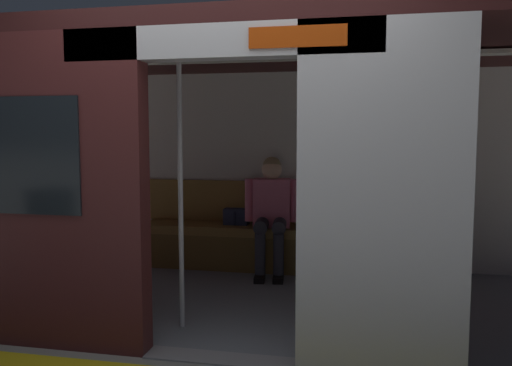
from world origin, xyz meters
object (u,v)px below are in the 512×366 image
Objects in this scene: bench_seat at (277,238)px; grab_pole_far at (300,191)px; person_seated at (271,207)px; grab_pole_door at (181,189)px; handbag at (236,217)px; book at (309,226)px; train_car at (250,130)px.

bench_seat is 1.82m from grab_pole_far.
grab_pole_door is at bearing 77.38° from person_seated.
bench_seat is 2.48× the size of person_seated.
handbag is 0.78m from book.
book is at bearing -165.18° from bench_seat.
bench_seat is 0.35m from book.
bench_seat is 0.50m from handbag.
train_car reaches higher than bench_seat.
grab_pole_far is (-0.11, 1.72, 0.55)m from book.
bench_seat is 13.38× the size of book.
book is (-0.32, -0.08, 0.12)m from bench_seat.
book is (-0.78, -0.01, -0.07)m from handbag.
handbag is 1.99m from grab_pole_far.
grab_pole_door is (0.43, 1.71, 0.68)m from bench_seat.
grab_pole_far is at bearing 117.39° from handbag.
grab_pole_door is 1.00× the size of grab_pole_far.
handbag is 1.85m from grab_pole_door.
bench_seat is 11.32× the size of handbag.
train_car is 29.09× the size of book.
train_car reaches higher than person_seated.
book is at bearing -179.56° from handbag.
train_car is 24.62× the size of handbag.
handbag is at bearing -18.05° from person_seated.
person_seated is 4.57× the size of handbag.
book is at bearing -112.63° from grab_pole_door.
grab_pole_door is at bearing 5.32° from grab_pole_far.
bench_seat is at bearing -75.28° from grab_pole_far.
train_car is 3.11× the size of grab_pole_far.
grab_pole_far is at bearing 128.35° from train_car.
book is at bearing -160.12° from person_seated.
grab_pole_far is at bearing 104.72° from bench_seat.
train_car is 3.11× the size of grab_pole_door.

